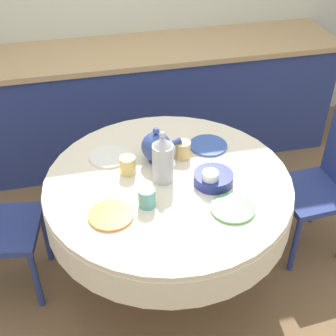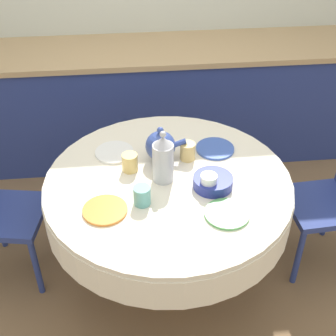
{
  "view_description": "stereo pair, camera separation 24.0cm",
  "coord_description": "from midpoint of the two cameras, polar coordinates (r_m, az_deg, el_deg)",
  "views": [
    {
      "loc": [
        -0.43,
        -1.87,
        2.29
      ],
      "look_at": [
        0.0,
        0.0,
        0.84
      ],
      "focal_mm": 50.0,
      "sensor_mm": 36.0,
      "label": 1
    },
    {
      "loc": [
        -0.2,
        -1.91,
        2.29
      ],
      "look_at": [
        0.0,
        0.0,
        0.84
      ],
      "focal_mm": 50.0,
      "sensor_mm": 36.0,
      "label": 2
    }
  ],
  "objects": [
    {
      "name": "ground_plane",
      "position": [
        2.98,
        2.36,
        -12.97
      ],
      "size": [
        12.0,
        12.0,
        0.0
      ],
      "primitive_type": "plane",
      "color": "brown"
    },
    {
      "name": "kitchen_counter",
      "position": [
        3.76,
        -0.31,
        8.0
      ],
      "size": [
        3.24,
        0.64,
        0.91
      ],
      "color": "navy",
      "rests_on": "ground_plane"
    },
    {
      "name": "dining_table",
      "position": [
        2.53,
        2.72,
        -3.78
      ],
      "size": [
        1.32,
        1.32,
        0.76
      ],
      "color": "brown",
      "rests_on": "ground_plane"
    },
    {
      "name": "chair_left",
      "position": [
        2.94,
        22.09,
        -3.04
      ],
      "size": [
        0.43,
        0.43,
        0.93
      ],
      "rotation": [
        0.0,
        0.0,
        -4.65
      ],
      "color": "navy",
      "rests_on": "ground_plane"
    },
    {
      "name": "plate_near_left",
      "position": [
        2.27,
        -4.7,
        -5.27
      ],
      "size": [
        0.22,
        0.22,
        0.01
      ],
      "primitive_type": "cylinder",
      "color": "orange",
      "rests_on": "dining_table"
    },
    {
      "name": "cup_near_left",
      "position": [
        2.28,
        -0.18,
        -3.5
      ],
      "size": [
        0.08,
        0.08,
        0.1
      ],
      "primitive_type": "cylinder",
      "color": "#5BA39E",
      "rests_on": "dining_table"
    },
    {
      "name": "plate_near_right",
      "position": [
        2.28,
        10.23,
        -5.64
      ],
      "size": [
        0.22,
        0.22,
        0.01
      ],
      "primitive_type": "cylinder",
      "color": "#5BA85B",
      "rests_on": "dining_table"
    },
    {
      "name": "cup_near_right",
      "position": [
        2.37,
        7.87,
        -1.96
      ],
      "size": [
        0.08,
        0.08,
        0.1
      ],
      "primitive_type": "cylinder",
      "color": "white",
      "rests_on": "dining_table"
    },
    {
      "name": "plate_far_left",
      "position": [
        2.64,
        -3.99,
        1.82
      ],
      "size": [
        0.22,
        0.22,
        0.01
      ],
      "primitive_type": "cylinder",
      "color": "white",
      "rests_on": "dining_table"
    },
    {
      "name": "cup_far_left",
      "position": [
        2.49,
        -1.93,
        0.58
      ],
      "size": [
        0.08,
        0.08,
        0.1
      ],
      "primitive_type": "cylinder",
      "color": "#DBB766",
      "rests_on": "dining_table"
    },
    {
      "name": "plate_far_right",
      "position": [
        2.7,
        8.31,
        2.27
      ],
      "size": [
        0.22,
        0.22,
        0.01
      ],
      "primitive_type": "cylinder",
      "color": "#3856AD",
      "rests_on": "dining_table"
    },
    {
      "name": "cup_far_right",
      "position": [
        2.58,
        5.07,
        1.97
      ],
      "size": [
        0.08,
        0.08,
        0.1
      ],
      "primitive_type": "cylinder",
      "color": "#DBB766",
      "rests_on": "dining_table"
    },
    {
      "name": "coffee_carafe",
      "position": [
        2.38,
        2.28,
        0.99
      ],
      "size": [
        0.11,
        0.11,
        0.3
      ],
      "color": "#B2B2B7",
      "rests_on": "dining_table"
    },
    {
      "name": "teapot",
      "position": [
        2.54,
        1.82,
        2.6
      ],
      "size": [
        0.23,
        0.16,
        0.21
      ],
      "color": "#33478E",
      "rests_on": "dining_table"
    },
    {
      "name": "fruit_bowl",
      "position": [
        2.42,
        8.34,
        -1.81
      ],
      "size": [
        0.2,
        0.2,
        0.06
      ],
      "primitive_type": "cylinder",
      "color": "navy",
      "rests_on": "dining_table"
    }
  ]
}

